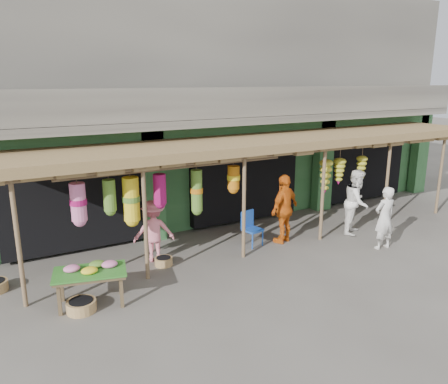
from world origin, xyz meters
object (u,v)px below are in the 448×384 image
flower_table (91,272)px  person_front (384,218)px  person_vendor (284,209)px  person_right (357,202)px  blue_chair (250,226)px  person_shopper (154,231)px

flower_table → person_front: (7.31, -0.75, 0.17)m
person_front → person_vendor: person_vendor is taller
person_right → person_front: bearing=-135.4°
blue_chair → person_right: person_right is taller
person_vendor → person_right: bearing=149.7°
blue_chair → person_vendor: (0.90, -0.27, 0.43)m
flower_table → person_vendor: size_ratio=0.81×
person_vendor → blue_chair: bearing=-36.5°
blue_chair → person_right: bearing=-24.2°
person_right → person_vendor: size_ratio=0.99×
person_vendor → person_shopper: person_vendor is taller
person_right → blue_chair: bearing=134.1°
blue_chair → person_shopper: size_ratio=0.61×
flower_table → person_shopper: bearing=51.6°
blue_chair → person_shopper: (-2.60, 0.27, 0.24)m
blue_chair → person_vendor: size_ratio=0.49×
person_right → person_vendor: 2.27m
person_vendor → flower_table: bearing=-10.3°
blue_chair → person_vendor: 1.03m
blue_chair → person_shopper: 2.63m
person_right → flower_table: bearing=150.1°
person_right → person_shopper: 5.82m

